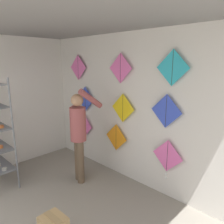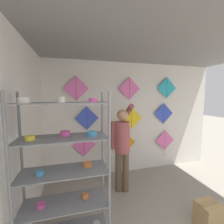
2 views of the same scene
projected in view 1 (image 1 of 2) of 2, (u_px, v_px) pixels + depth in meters
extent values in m
cube|color=silver|center=(122.00, 108.00, 4.26)|extent=(4.80, 0.06, 2.80)
cube|color=gray|center=(39.00, 19.00, 2.80)|extent=(4.80, 4.00, 0.04)
cylinder|color=slate|center=(14.00, 136.00, 3.81)|extent=(0.03, 0.03, 2.02)
cylinder|color=#B2ADA3|center=(4.00, 169.00, 3.90)|extent=(0.08, 0.08, 0.04)
cylinder|color=orange|center=(1.00, 147.00, 3.91)|extent=(0.07, 0.07, 0.05)
cylinder|color=orange|center=(1.00, 127.00, 3.83)|extent=(0.10, 0.10, 0.04)
cylinder|color=brown|center=(78.00, 159.00, 4.26)|extent=(0.13, 0.13, 0.84)
cylinder|color=brown|center=(81.00, 162.00, 4.13)|extent=(0.13, 0.13, 0.84)
cylinder|color=#9E4C4C|center=(78.00, 124.00, 4.03)|extent=(0.30, 0.30, 0.63)
sphere|color=tan|center=(77.00, 100.00, 3.93)|extent=(0.23, 0.23, 0.23)
cylinder|color=#9E4C4C|center=(75.00, 120.00, 4.18)|extent=(0.10, 0.10, 0.56)
cylinder|color=#9E4C4C|center=(91.00, 99.00, 3.93)|extent=(0.10, 0.52, 0.41)
cube|color=#A08052|center=(53.00, 217.00, 2.73)|extent=(0.31, 0.09, 0.01)
cube|color=pink|center=(84.00, 126.00, 5.08)|extent=(0.55, 0.01, 0.55)
cylinder|color=black|center=(84.00, 126.00, 5.08)|extent=(0.01, 0.01, 0.53)
sphere|color=white|center=(84.00, 139.00, 5.15)|extent=(0.04, 0.04, 0.04)
sphere|color=white|center=(84.00, 142.00, 5.17)|extent=(0.04, 0.04, 0.04)
sphere|color=white|center=(84.00, 145.00, 5.18)|extent=(0.04, 0.04, 0.04)
cube|color=orange|center=(116.00, 137.00, 4.39)|extent=(0.55, 0.01, 0.55)
cylinder|color=black|center=(116.00, 137.00, 4.38)|extent=(0.01, 0.01, 0.53)
cube|color=pink|center=(167.00, 156.00, 3.60)|extent=(0.55, 0.01, 0.55)
cylinder|color=black|center=(167.00, 156.00, 3.60)|extent=(0.01, 0.01, 0.53)
sphere|color=white|center=(166.00, 174.00, 3.67)|extent=(0.04, 0.04, 0.04)
sphere|color=white|center=(166.00, 178.00, 3.68)|extent=(0.04, 0.04, 0.04)
cube|color=blue|center=(85.00, 99.00, 4.88)|extent=(0.55, 0.01, 0.55)
cylinder|color=black|center=(85.00, 99.00, 4.88)|extent=(0.01, 0.01, 0.53)
cube|color=yellow|center=(123.00, 108.00, 4.13)|extent=(0.55, 0.01, 0.55)
cylinder|color=black|center=(123.00, 108.00, 4.12)|extent=(0.01, 0.01, 0.53)
cube|color=blue|center=(166.00, 111.00, 3.48)|extent=(0.55, 0.01, 0.55)
cylinder|color=black|center=(166.00, 111.00, 3.47)|extent=(0.01, 0.01, 0.53)
cube|color=pink|center=(78.00, 67.00, 4.88)|extent=(0.55, 0.01, 0.55)
cylinder|color=black|center=(78.00, 67.00, 4.88)|extent=(0.01, 0.01, 0.53)
cube|color=pink|center=(120.00, 68.00, 4.00)|extent=(0.55, 0.01, 0.55)
cylinder|color=black|center=(120.00, 68.00, 4.00)|extent=(0.01, 0.01, 0.53)
cube|color=#28B2C6|center=(173.00, 68.00, 3.28)|extent=(0.55, 0.01, 0.55)
cylinder|color=black|center=(173.00, 68.00, 3.27)|extent=(0.01, 0.01, 0.53)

